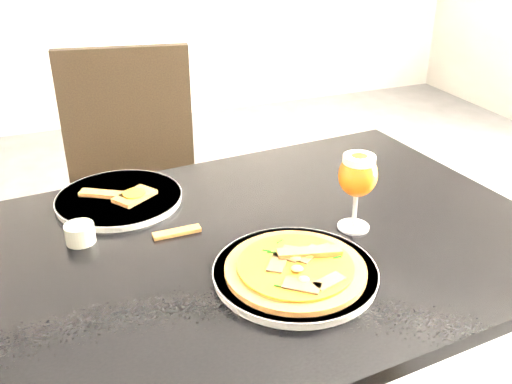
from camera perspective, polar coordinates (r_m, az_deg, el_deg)
name	(u,v)px	position (r m, az deg, el deg)	size (l,w,h in m)	color
dining_table	(252,278)	(1.18, -0.37, -8.58)	(1.26, 0.89, 0.75)	black
chair_far	(134,189)	(1.88, -12.14, 0.28)	(0.51, 0.51, 0.95)	black
plate_main	(295,273)	(1.03, 3.93, -8.07)	(0.29, 0.29, 0.02)	white
pizza	(296,268)	(1.01, 4.02, -7.57)	(0.25, 0.25, 0.03)	brown
plate_second	(119,199)	(1.31, -13.51, -0.65)	(0.28, 0.28, 0.01)	white
crust_scraps	(124,195)	(1.30, -13.04, -0.30)	(0.17, 0.12, 0.01)	brown
loose_crust	(177,232)	(1.16, -7.92, -4.00)	(0.10, 0.02, 0.01)	brown
sauce_cup	(80,233)	(1.17, -17.21, -3.90)	(0.06, 0.06, 0.04)	beige
beer_glass	(358,176)	(1.14, 10.15, 1.63)	(0.08, 0.08, 0.17)	silver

